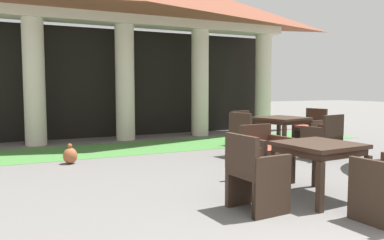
{
  "coord_description": "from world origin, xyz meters",
  "views": [
    {
      "loc": [
        -2.75,
        -0.89,
        1.39
      ],
      "look_at": [
        -0.11,
        4.65,
        0.87
      ],
      "focal_mm": 35.69,
      "sensor_mm": 36.0,
      "label": 1
    }
  ],
  "objects_px": {
    "patio_chair_mid_left_east": "(310,129)",
    "terracotta_urn": "(70,156)",
    "patio_table_mid_right": "(318,151)",
    "patio_chair_mid_right_north": "(265,154)",
    "patio_table_mid_left": "(281,122)",
    "patio_chair_mid_left_south": "(323,138)",
    "patio_chair_mid_right_west": "(255,174)",
    "patio_chair_mid_left_north": "(247,129)",
    "patio_chair_mid_left_west": "(247,136)"
  },
  "relations": [
    {
      "from": "patio_chair_mid_left_east",
      "to": "terracotta_urn",
      "type": "bearing_deg",
      "value": 74.53
    },
    {
      "from": "patio_table_mid_right",
      "to": "patio_chair_mid_right_north",
      "type": "bearing_deg",
      "value": 93.97
    },
    {
      "from": "patio_table_mid_left",
      "to": "patio_chair_mid_left_south",
      "type": "xyz_separation_m",
      "value": [
        0.21,
        -1.02,
        -0.24
      ]
    },
    {
      "from": "patio_table_mid_right",
      "to": "patio_chair_mid_right_north",
      "type": "distance_m",
      "value": 1.02
    },
    {
      "from": "patio_chair_mid_right_west",
      "to": "patio_chair_mid_right_north",
      "type": "bearing_deg",
      "value": 134.97
    },
    {
      "from": "patio_table_mid_right",
      "to": "patio_chair_mid_right_north",
      "type": "height_order",
      "value": "patio_chair_mid_right_north"
    },
    {
      "from": "patio_chair_mid_left_north",
      "to": "patio_chair_mid_right_north",
      "type": "xyz_separation_m",
      "value": [
        -1.71,
        -3.05,
        0.02
      ]
    },
    {
      "from": "patio_chair_mid_left_south",
      "to": "terracotta_urn",
      "type": "xyz_separation_m",
      "value": [
        -4.57,
        1.58,
        -0.26
      ]
    },
    {
      "from": "patio_table_mid_left",
      "to": "patio_chair_mid_right_north",
      "type": "bearing_deg",
      "value": -133.4
    },
    {
      "from": "patio_chair_mid_right_north",
      "to": "patio_chair_mid_right_west",
      "type": "distance_m",
      "value": 1.42
    },
    {
      "from": "patio_chair_mid_left_west",
      "to": "patio_chair_mid_right_west",
      "type": "xyz_separation_m",
      "value": [
        -1.83,
        -2.89,
        0.01
      ]
    },
    {
      "from": "patio_chair_mid_left_east",
      "to": "patio_chair_mid_right_west",
      "type": "distance_m",
      "value": 5.1
    },
    {
      "from": "patio_chair_mid_right_west",
      "to": "terracotta_urn",
      "type": "bearing_deg",
      "value": -161.63
    },
    {
      "from": "patio_chair_mid_left_north",
      "to": "patio_table_mid_right",
      "type": "distance_m",
      "value": 4.37
    },
    {
      "from": "patio_chair_mid_left_east",
      "to": "patio_table_mid_right",
      "type": "height_order",
      "value": "patio_chair_mid_left_east"
    },
    {
      "from": "terracotta_urn",
      "to": "patio_chair_mid_right_west",
      "type": "bearing_deg",
      "value": -67.66
    },
    {
      "from": "patio_table_mid_right",
      "to": "patio_chair_mid_right_north",
      "type": "xyz_separation_m",
      "value": [
        -0.07,
        1.0,
        -0.19
      ]
    },
    {
      "from": "patio_table_mid_left",
      "to": "patio_chair_mid_left_north",
      "type": "relative_size",
      "value": 1.35
    },
    {
      "from": "patio_table_mid_left",
      "to": "patio_chair_mid_left_west",
      "type": "height_order",
      "value": "patio_chair_mid_left_west"
    },
    {
      "from": "patio_table_mid_left",
      "to": "patio_table_mid_right",
      "type": "xyz_separation_m",
      "value": [
        -1.85,
        -3.03,
        -0.05
      ]
    },
    {
      "from": "patio_table_mid_left",
      "to": "terracotta_urn",
      "type": "height_order",
      "value": "patio_table_mid_left"
    },
    {
      "from": "patio_table_mid_right",
      "to": "patio_chair_mid_right_west",
      "type": "bearing_deg",
      "value": -176.03
    },
    {
      "from": "patio_chair_mid_left_north",
      "to": "patio_chair_mid_right_west",
      "type": "xyz_separation_m",
      "value": [
        -2.64,
        -4.12,
        0.03
      ]
    },
    {
      "from": "patio_chair_mid_left_west",
      "to": "patio_chair_mid_right_north",
      "type": "bearing_deg",
      "value": -38.02
    },
    {
      "from": "patio_chair_mid_left_west",
      "to": "patio_chair_mid_right_west",
      "type": "bearing_deg",
      "value": -44.1
    },
    {
      "from": "patio_chair_mid_right_north",
      "to": "terracotta_urn",
      "type": "distance_m",
      "value": 3.57
    },
    {
      "from": "patio_chair_mid_left_south",
      "to": "patio_table_mid_right",
      "type": "bearing_deg",
      "value": -147.53
    },
    {
      "from": "patio_chair_mid_right_north",
      "to": "patio_chair_mid_right_west",
      "type": "height_order",
      "value": "patio_chair_mid_right_west"
    },
    {
      "from": "patio_chair_mid_left_south",
      "to": "patio_chair_mid_right_west",
      "type": "relative_size",
      "value": 0.99
    },
    {
      "from": "patio_chair_mid_right_west",
      "to": "patio_chair_mid_left_west",
      "type": "bearing_deg",
      "value": 143.68
    },
    {
      "from": "patio_chair_mid_left_west",
      "to": "patio_chair_mid_right_west",
      "type": "distance_m",
      "value": 3.42
    },
    {
      "from": "patio_chair_mid_left_west",
      "to": "patio_chair_mid_right_west",
      "type": "height_order",
      "value": "patio_chair_mid_left_west"
    },
    {
      "from": "patio_chair_mid_right_west",
      "to": "terracotta_urn",
      "type": "distance_m",
      "value": 3.97
    },
    {
      "from": "patio_chair_mid_left_east",
      "to": "patio_chair_mid_left_north",
      "type": "relative_size",
      "value": 1.08
    },
    {
      "from": "patio_chair_mid_left_north",
      "to": "terracotta_urn",
      "type": "bearing_deg",
      "value": -5.45
    },
    {
      "from": "patio_chair_mid_left_west",
      "to": "patio_chair_mid_left_east",
      "type": "xyz_separation_m",
      "value": [
        2.04,
        0.43,
        -0.0
      ]
    },
    {
      "from": "patio_chair_mid_left_west",
      "to": "patio_chair_mid_left_south",
      "type": "distance_m",
      "value": 1.48
    },
    {
      "from": "patio_chair_mid_left_south",
      "to": "patio_chair_mid_left_north",
      "type": "xyz_separation_m",
      "value": [
        -0.42,
        2.04,
        -0.02
      ]
    },
    {
      "from": "patio_table_mid_left",
      "to": "terracotta_urn",
      "type": "distance_m",
      "value": 4.42
    },
    {
      "from": "patio_chair_mid_right_north",
      "to": "patio_chair_mid_left_east",
      "type": "bearing_deg",
      "value": -146.65
    },
    {
      "from": "patio_table_mid_right",
      "to": "patio_chair_mid_right_west",
      "type": "relative_size",
      "value": 1.08
    },
    {
      "from": "patio_chair_mid_right_north",
      "to": "patio_chair_mid_left_south",
      "type": "bearing_deg",
      "value": -158.66
    },
    {
      "from": "patio_chair_mid_left_east",
      "to": "patio_chair_mid_left_north",
      "type": "bearing_deg",
      "value": 45.06
    },
    {
      "from": "patio_chair_mid_left_north",
      "to": "patio_table_mid_left",
      "type": "bearing_deg",
      "value": 90.0
    },
    {
      "from": "patio_chair_mid_left_north",
      "to": "patio_chair_mid_right_north",
      "type": "bearing_deg",
      "value": 48.99
    },
    {
      "from": "patio_table_mid_left",
      "to": "patio_chair_mid_left_east",
      "type": "bearing_deg",
      "value": 11.75
    },
    {
      "from": "patio_chair_mid_left_west",
      "to": "patio_chair_mid_right_north",
      "type": "height_order",
      "value": "patio_chair_mid_left_west"
    },
    {
      "from": "patio_chair_mid_left_south",
      "to": "patio_chair_mid_right_north",
      "type": "relative_size",
      "value": 1.05
    },
    {
      "from": "patio_table_mid_left",
      "to": "patio_chair_mid_right_north",
      "type": "xyz_separation_m",
      "value": [
        -1.92,
        -2.03,
        -0.24
      ]
    },
    {
      "from": "patio_chair_mid_left_east",
      "to": "patio_chair_mid_right_west",
      "type": "bearing_deg",
      "value": 118.79
    }
  ]
}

